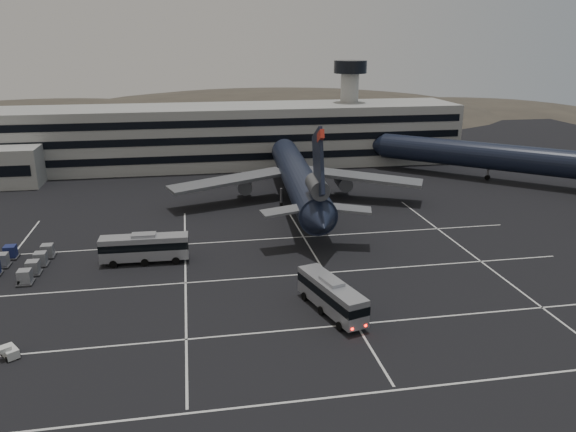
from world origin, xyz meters
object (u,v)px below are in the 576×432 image
(bus_far, at_px, (145,247))
(uld_cluster, at_px, (17,264))
(trijet_main, at_px, (298,177))
(bus_near, at_px, (331,294))

(bus_far, distance_m, uld_cluster, 16.50)
(trijet_main, bearing_deg, bus_near, -91.99)
(trijet_main, relative_size, bus_far, 4.86)
(bus_near, xyz_separation_m, bus_far, (-21.33, 18.66, 0.08))
(bus_near, height_order, bus_far, bus_far)
(trijet_main, bearing_deg, bus_far, -134.04)
(bus_far, height_order, uld_cluster, bus_far)
(trijet_main, distance_m, bus_far, 34.73)
(bus_far, bearing_deg, uld_cluster, 91.07)
(trijet_main, bearing_deg, uld_cluster, -147.39)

